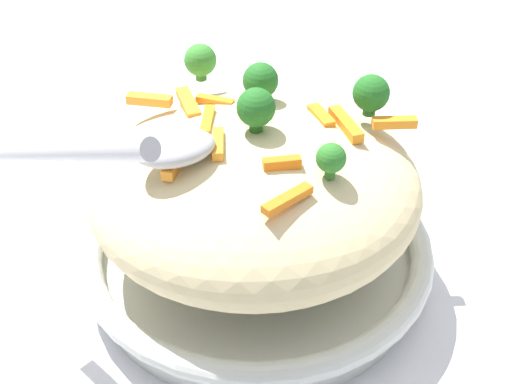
% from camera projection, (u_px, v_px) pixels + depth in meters
% --- Properties ---
extents(ground_plane, '(2.40, 2.40, 0.00)m').
position_uv_depth(ground_plane, '(256.00, 271.00, 0.56)').
color(ground_plane, silver).
extents(serving_bowl, '(0.28, 0.28, 0.04)m').
position_uv_depth(serving_bowl, '(256.00, 251.00, 0.55)').
color(serving_bowl, silver).
rests_on(serving_bowl, ground_plane).
extents(pasta_mound, '(0.25, 0.24, 0.10)m').
position_uv_depth(pasta_mound, '(256.00, 186.00, 0.51)').
color(pasta_mound, beige).
rests_on(pasta_mound, serving_bowl).
extents(carrot_piece_0, '(0.02, 0.03, 0.01)m').
position_uv_depth(carrot_piece_0, '(218.00, 144.00, 0.47)').
color(carrot_piece_0, orange).
rests_on(carrot_piece_0, pasta_mound).
extents(carrot_piece_1, '(0.03, 0.03, 0.01)m').
position_uv_depth(carrot_piece_1, '(174.00, 163.00, 0.46)').
color(carrot_piece_1, orange).
rests_on(carrot_piece_1, pasta_mound).
extents(carrot_piece_2, '(0.01, 0.03, 0.01)m').
position_uv_depth(carrot_piece_2, '(321.00, 116.00, 0.51)').
color(carrot_piece_2, orange).
rests_on(carrot_piece_2, pasta_mound).
extents(carrot_piece_3, '(0.03, 0.01, 0.01)m').
position_uv_depth(carrot_piece_3, '(284.00, 163.00, 0.45)').
color(carrot_piece_3, orange).
rests_on(carrot_piece_3, pasta_mound).
extents(carrot_piece_4, '(0.03, 0.02, 0.01)m').
position_uv_depth(carrot_piece_4, '(394.00, 123.00, 0.50)').
color(carrot_piece_4, orange).
rests_on(carrot_piece_4, pasta_mound).
extents(carrot_piece_5, '(0.01, 0.04, 0.01)m').
position_uv_depth(carrot_piece_5, '(346.00, 124.00, 0.50)').
color(carrot_piece_5, orange).
rests_on(carrot_piece_5, pasta_mound).
extents(carrot_piece_6, '(0.02, 0.04, 0.01)m').
position_uv_depth(carrot_piece_6, '(208.00, 121.00, 0.49)').
color(carrot_piece_6, orange).
rests_on(carrot_piece_6, pasta_mound).
extents(carrot_piece_7, '(0.01, 0.04, 0.01)m').
position_uv_depth(carrot_piece_7, '(188.00, 103.00, 0.52)').
color(carrot_piece_7, orange).
rests_on(carrot_piece_7, pasta_mound).
extents(carrot_piece_8, '(0.04, 0.02, 0.01)m').
position_uv_depth(carrot_piece_8, '(287.00, 199.00, 0.43)').
color(carrot_piece_8, orange).
rests_on(carrot_piece_8, pasta_mound).
extents(carrot_piece_9, '(0.03, 0.03, 0.01)m').
position_uv_depth(carrot_piece_9, '(149.00, 100.00, 0.53)').
color(carrot_piece_9, orange).
rests_on(carrot_piece_9, pasta_mound).
extents(carrot_piece_10, '(0.03, 0.03, 0.01)m').
position_uv_depth(carrot_piece_10, '(215.00, 101.00, 0.53)').
color(carrot_piece_10, orange).
rests_on(carrot_piece_10, pasta_mound).
extents(broccoli_floret_0, '(0.02, 0.02, 0.03)m').
position_uv_depth(broccoli_floret_0, '(331.00, 159.00, 0.44)').
color(broccoli_floret_0, '#296820').
rests_on(broccoli_floret_0, pasta_mound).
extents(broccoli_floret_1, '(0.03, 0.03, 0.03)m').
position_uv_depth(broccoli_floret_1, '(200.00, 61.00, 0.55)').
color(broccoli_floret_1, '#377928').
rests_on(broccoli_floret_1, pasta_mound).
extents(broccoli_floret_2, '(0.03, 0.03, 0.03)m').
position_uv_depth(broccoli_floret_2, '(257.00, 106.00, 0.47)').
color(broccoli_floret_2, '#205B1C').
rests_on(broccoli_floret_2, pasta_mound).
extents(broccoli_floret_3, '(0.03, 0.03, 0.03)m').
position_uv_depth(broccoli_floret_3, '(260.00, 81.00, 0.52)').
color(broccoli_floret_3, '#205B1C').
rests_on(broccoli_floret_3, pasta_mound).
extents(broccoli_floret_4, '(0.03, 0.03, 0.03)m').
position_uv_depth(broccoli_floret_4, '(370.00, 93.00, 0.51)').
color(broccoli_floret_4, '#205B1C').
rests_on(broccoli_floret_4, pasta_mound).
extents(serving_spoon, '(0.14, 0.16, 0.09)m').
position_uv_depth(serving_spoon, '(134.00, 149.00, 0.42)').
color(serving_spoon, '#B7B7BC').
rests_on(serving_spoon, pasta_mound).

